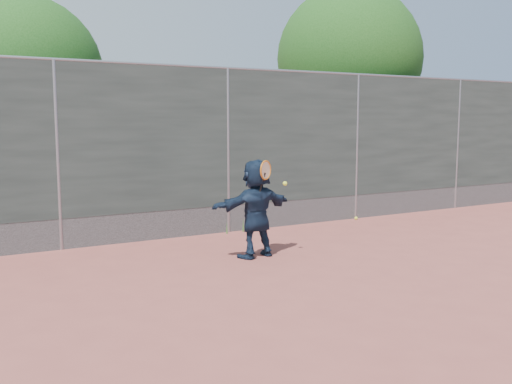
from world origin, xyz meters
TOP-DOWN VIEW (x-y plane):
  - ground at (0.00, 0.00)m, footprint 80.00×80.00m
  - player at (-0.50, 1.55)m, footprint 1.43×0.62m
  - ball_ground at (2.90, 3.35)m, footprint 0.07×0.07m
  - fence at (-0.00, 3.50)m, footprint 20.00×0.06m
  - swing_action at (-0.42, 1.35)m, footprint 0.51×0.17m
  - tree_right at (4.68, 5.75)m, footprint 3.78×3.60m
  - tree_left at (-2.85, 6.55)m, footprint 3.15×3.00m
  - weed_clump at (0.29, 3.38)m, footprint 0.68×0.07m

SIDE VIEW (x-z plane):
  - ground at x=0.00m, z-range 0.00..0.00m
  - ball_ground at x=2.90m, z-range 0.00..0.07m
  - weed_clump at x=0.29m, z-range -0.02..0.28m
  - player at x=-0.50m, z-range 0.00..1.49m
  - swing_action at x=-0.42m, z-range 1.04..1.55m
  - fence at x=0.00m, z-range 0.07..3.09m
  - tree_left at x=-2.85m, z-range 0.68..5.20m
  - tree_right at x=4.68m, z-range 0.80..6.19m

